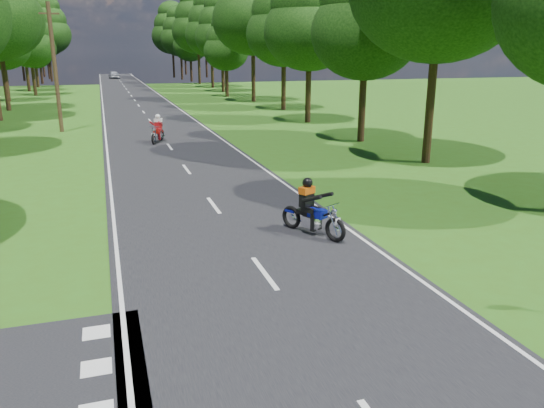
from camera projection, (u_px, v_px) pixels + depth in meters
name	position (u px, v px, depth m)	size (l,w,h in m)	color
ground	(293.00, 312.00, 10.74)	(160.00, 160.00, 0.00)	#2F5B14
main_road	(135.00, 100.00, 56.52)	(7.00, 140.00, 0.02)	black
road_markings	(134.00, 102.00, 54.76)	(7.40, 140.00, 0.01)	silver
treeline	(137.00, 23.00, 63.85)	(40.00, 115.35, 14.78)	black
telegraph_pole	(55.00, 67.00, 33.50)	(1.20, 0.26, 8.00)	#382616
rider_near_blue	(313.00, 207.00, 14.96)	(0.66, 1.98, 1.65)	#0D1492
rider_far_red	(157.00, 128.00, 30.30)	(0.64, 1.92, 1.60)	#B4150D
distant_car	(114.00, 75.00, 100.08)	(1.71, 4.25, 1.45)	silver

